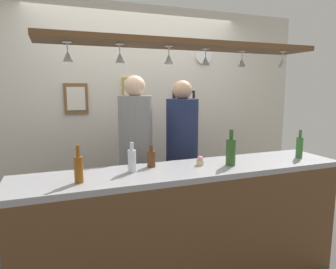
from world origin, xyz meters
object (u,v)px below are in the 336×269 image
Objects in this scene: cupcake at (200,161)px; picture_frame_crest at (130,88)px; bottle_beer_green_import at (299,147)px; bottle_beer_amber_tall at (79,168)px; wall_clock at (204,56)px; person_middle_navy_shirt at (182,145)px; bottle_beer_brown_stubby at (151,158)px; person_left_grey_shirt at (136,145)px; bottle_soda_clear at (132,160)px; bottle_champagne_green at (231,151)px; picture_frame_lower_pair at (184,98)px; picture_frame_caricature at (76,99)px.

picture_frame_crest is (-0.26, 1.36, 0.59)m from cupcake.
bottle_beer_green_import and bottle_beer_amber_tall have the same top height.
cupcake is 1.83m from wall_clock.
person_middle_navy_shirt is 0.82m from bottle_beer_brown_stubby.
picture_frame_crest is 1.18× the size of wall_clock.
person_left_grey_shirt is at bearing 86.92° from bottle_beer_brown_stubby.
bottle_beer_brown_stubby is at bearing 26.76° from bottle_soda_clear.
cupcake is at bearing -79.32° from picture_frame_crest.
picture_frame_lower_pair is (0.21, 1.45, 0.39)m from bottle_champagne_green.
bottle_soda_clear is at bearing 173.57° from bottle_champagne_green.
person_left_grey_shirt is 1.56m from bottle_beer_green_import.
picture_frame_crest reaches higher than picture_frame_lower_pair.
picture_frame_caricature is (-1.32, 0.00, 0.01)m from picture_frame_lower_pair.
bottle_beer_amber_tall is 2.44m from wall_clock.
bottle_soda_clear is at bearing -135.48° from person_middle_navy_shirt.
bottle_beer_green_import is 0.74m from bottle_champagne_green.
bottle_beer_amber_tall is (-1.13, -0.85, 0.06)m from person_middle_navy_shirt.
person_left_grey_shirt reaches higher than picture_frame_caricature.
bottle_beer_green_import is 3.33× the size of cupcake.
bottle_champagne_green is (0.63, -0.18, 0.05)m from bottle_beer_brown_stubby.
picture_frame_crest reaches higher than bottle_beer_green_import.
picture_frame_lower_pair is at bearing 0.00° from picture_frame_caricature.
bottle_beer_green_import is 1.59m from picture_frame_lower_pair.
bottle_beer_green_import is 1.00× the size of picture_frame_crest.
wall_clock is at bearing 100.24° from bottle_beer_green_import.
wall_clock is at bearing 62.11° from cupcake.
bottle_beer_amber_tall is at bearing -138.83° from wall_clock.
picture_frame_lower_pair reaches higher than bottle_soda_clear.
person_left_grey_shirt is at bearing 126.58° from bottle_champagne_green.
person_middle_navy_shirt is at bearing -131.76° from wall_clock.
picture_frame_lower_pair is at bearing 46.20° from bottle_beer_amber_tall.
cupcake is (-0.97, 0.08, -0.07)m from bottle_beer_green_import.
picture_frame_caricature reaches higher than bottle_soda_clear.
picture_frame_lower_pair is at bearing 56.30° from bottle_beer_brown_stubby.
bottle_champagne_green is at bearing -71.27° from picture_frame_crest.
picture_frame_crest is at bearing 130.53° from bottle_beer_green_import.
wall_clock reaches higher than person_left_grey_shirt.
bottle_champagne_green is (0.82, -0.09, 0.03)m from bottle_soda_clear.
bottle_champagne_green is at bearing -98.33° from picture_frame_lower_pair.
bottle_champagne_green reaches higher than bottle_beer_brown_stubby.
picture_frame_crest is (0.73, 1.49, 0.53)m from bottle_beer_amber_tall.
bottle_champagne_green is at bearing -16.29° from bottle_beer_brown_stubby.
bottle_champagne_green is 1.15× the size of picture_frame_crest.
bottle_beer_brown_stubby is 2.31× the size of cupcake.
person_middle_navy_shirt reaches higher than bottle_beer_green_import.
cupcake is 1.51m from picture_frame_lower_pair.
bottle_beer_green_import is 1.56m from bottle_soda_clear.
person_left_grey_shirt is at bearing -141.52° from picture_frame_lower_pair.
person_left_grey_shirt reaches higher than bottle_beer_brown_stubby.
picture_frame_lower_pair reaches higher than bottle_beer_green_import.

